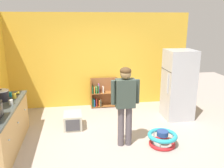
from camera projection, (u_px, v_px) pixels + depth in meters
ground_plane at (113, 141)px, 5.04m from camera, size 12.00×12.00×0.00m
back_wall at (101, 60)px, 6.90m from camera, size 5.20×0.06×2.70m
kitchen_counter at (2, 129)px, 4.61m from camera, size 0.65×2.13×0.90m
refrigerator at (178, 85)px, 6.08m from camera, size 0.73×0.68×1.78m
bookshelf at (102, 94)px, 6.99m from camera, size 0.80×0.28×0.85m
standing_person at (125, 99)px, 4.66m from camera, size 0.57×0.22×1.63m
baby_walker at (162, 138)px, 4.85m from camera, size 0.60×0.60×0.32m
pet_carrier at (73, 121)px, 5.64m from camera, size 0.42×0.55×0.36m
crock_pot at (2, 95)px, 4.82m from camera, size 0.29×0.29×0.25m
banana_bunch at (18, 93)px, 5.29m from camera, size 0.12×0.16×0.04m
teal_cup at (10, 94)px, 5.10m from camera, size 0.08×0.08×0.09m
orange_cup at (1, 93)px, 5.17m from camera, size 0.08×0.08×0.09m
yellow_cup at (14, 96)px, 4.99m from camera, size 0.08×0.08×0.09m
white_cup at (11, 102)px, 4.62m from camera, size 0.08×0.08×0.09m
red_cup at (3, 95)px, 5.06m from camera, size 0.08×0.08×0.09m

